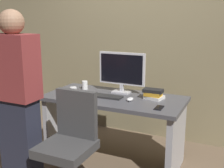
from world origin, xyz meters
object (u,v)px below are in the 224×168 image
at_px(monitor, 122,70).
at_px(cup_near_keyboard, 73,91).
at_px(book_stack, 154,94).
at_px(cup_by_monitor, 85,85).
at_px(mouse, 130,99).
at_px(desk, 114,116).
at_px(cell_phone, 159,108).
at_px(person_at_desk, 18,100).
at_px(office_chair, 70,149).
at_px(keyboard, 103,96).

relative_size(monitor, cup_near_keyboard, 5.70).
bearing_deg(book_stack, monitor, 166.42).
bearing_deg(cup_by_monitor, mouse, -18.06).
distance_m(desk, cell_phone, 0.62).
relative_size(desk, monitor, 2.78).
bearing_deg(cup_by_monitor, cup_near_keyboard, -84.45).
bearing_deg(person_at_desk, mouse, 41.43).
bearing_deg(desk, cup_near_keyboard, -160.36).
height_order(cup_near_keyboard, book_stack, book_stack).
relative_size(office_chair, cell_phone, 6.53).
distance_m(keyboard, cell_phone, 0.67).
distance_m(office_chair, monitor, 1.09).
bearing_deg(keyboard, monitor, 64.10).
height_order(mouse, cell_phone, mouse).
bearing_deg(book_stack, office_chair, -121.75).
xyz_separation_m(keyboard, book_stack, (0.52, 0.15, 0.04)).
relative_size(book_stack, cell_phone, 1.49).
bearing_deg(office_chair, cell_phone, 40.34).
relative_size(person_at_desk, cell_phone, 11.38).
bearing_deg(desk, keyboard, -150.30).
xyz_separation_m(cup_near_keyboard, cell_phone, (0.96, -0.03, -0.04)).
bearing_deg(person_at_desk, book_stack, 41.19).
height_order(cup_near_keyboard, cup_by_monitor, cup_by_monitor).
bearing_deg(keyboard, person_at_desk, -125.54).
bearing_deg(desk, person_at_desk, -127.18).
height_order(desk, mouse, mouse).
relative_size(cup_near_keyboard, cup_by_monitor, 0.95).
relative_size(mouse, cup_by_monitor, 1.00).
height_order(cup_near_keyboard, cell_phone, cup_near_keyboard).
xyz_separation_m(desk, cup_near_keyboard, (-0.42, -0.15, 0.27)).
height_order(person_at_desk, keyboard, person_at_desk).
bearing_deg(monitor, person_at_desk, -121.77).
relative_size(desk, cup_near_keyboard, 15.83).
bearing_deg(cup_near_keyboard, desk, 19.64).
xyz_separation_m(monitor, mouse, (0.21, -0.26, -0.24)).
xyz_separation_m(office_chair, cup_near_keyboard, (-0.32, 0.58, 0.36)).
bearing_deg(book_stack, person_at_desk, -138.81).
bearing_deg(cell_phone, book_stack, 115.66).
relative_size(cup_by_monitor, cell_phone, 0.69).
distance_m(office_chair, keyboard, 0.74).
height_order(desk, person_at_desk, person_at_desk).
height_order(office_chair, monitor, monitor).
distance_m(office_chair, cup_by_monitor, 1.00).
bearing_deg(cup_near_keyboard, mouse, 6.86).
bearing_deg(monitor, book_stack, -13.58).
bearing_deg(keyboard, office_chair, -90.83).
xyz_separation_m(mouse, cup_by_monitor, (-0.66, 0.21, 0.03)).
distance_m(keyboard, cup_near_keyboard, 0.32).
xyz_separation_m(office_chair, book_stack, (0.51, 0.82, 0.36)).
height_order(desk, monitor, monitor).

